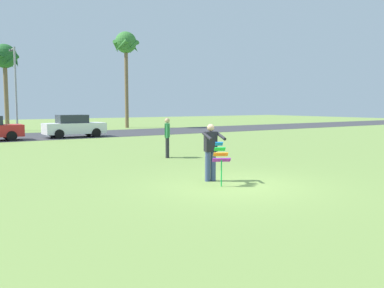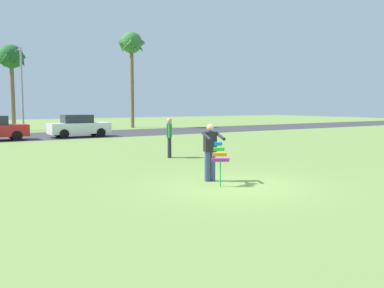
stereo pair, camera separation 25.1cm
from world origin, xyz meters
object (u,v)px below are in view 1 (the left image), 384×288
object	(u,v)px
kite_held	(221,156)
parked_car_white	(74,126)
palm_tree_centre_far	(126,47)
streetlight_pole	(15,84)
palm_tree_right_near	(5,59)
person_walker_near	(167,136)
person_kite_flyer	(211,150)

from	to	relation	value
kite_held	parked_car_white	world-z (taller)	parked_car_white
palm_tree_centre_far	streetlight_pole	distance (m)	11.55
palm_tree_right_near	streetlight_pole	distance (m)	3.88
streetlight_pole	palm_tree_centre_far	bearing A→B (deg)	8.37
streetlight_pole	parked_car_white	bearing A→B (deg)	-73.11
kite_held	palm_tree_centre_far	bearing A→B (deg)	69.76
parked_car_white	kite_held	bearing A→B (deg)	-96.59
person_walker_near	streetlight_pole	bearing A→B (deg)	95.28
person_kite_flyer	person_walker_near	bearing A→B (deg)	72.31
kite_held	palm_tree_centre_far	size ratio (longest dim) A/B	0.13
person_kite_flyer	person_walker_near	size ratio (longest dim) A/B	1.00
parked_car_white	streetlight_pole	bearing A→B (deg)	106.89
palm_tree_centre_far	palm_tree_right_near	bearing A→B (deg)	171.80
kite_held	palm_tree_right_near	distance (m)	31.09
kite_held	palm_tree_right_near	size ratio (longest dim) A/B	0.16
streetlight_pole	person_walker_near	bearing A→B (deg)	-84.72
streetlight_pole	person_kite_flyer	bearing A→B (deg)	-89.62
palm_tree_right_near	person_walker_near	xyz separation A→B (m)	(2.13, -24.34, -5.32)
kite_held	person_walker_near	xyz separation A→B (m)	(1.95, 6.28, 0.09)
parked_car_white	palm_tree_right_near	xyz separation A→B (m)	(-2.48, 10.74, 5.48)
person_kite_flyer	streetlight_pole	bearing A→B (deg)	90.38
palm_tree_right_near	palm_tree_centre_far	size ratio (longest dim) A/B	0.80
kite_held	streetlight_pole	world-z (taller)	streetlight_pole
streetlight_pole	person_walker_near	distance (m)	21.50
palm_tree_right_near	parked_car_white	bearing A→B (deg)	-77.01
person_kite_flyer	palm_tree_right_near	world-z (taller)	palm_tree_right_near
parked_car_white	streetlight_pole	distance (m)	8.56
kite_held	parked_car_white	size ratio (longest dim) A/B	0.29
person_kite_flyer	kite_held	size ratio (longest dim) A/B	1.41
palm_tree_centre_far	kite_held	bearing A→B (deg)	-110.24
streetlight_pole	person_walker_near	world-z (taller)	streetlight_pole
kite_held	person_walker_near	world-z (taller)	person_walker_near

